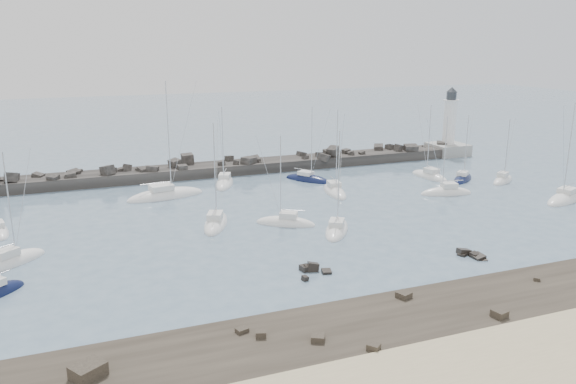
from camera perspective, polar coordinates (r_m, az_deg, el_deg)
The scene contains 19 objects.
ground at distance 66.53m, azimuth 2.56°, elevation -4.96°, with size 400.00×400.00×0.00m, color slate.
rock_shelf at distance 48.85m, azimuth 13.02°, elevation -13.08°, with size 140.00×12.00×1.68m.
rock_cluster_near at distance 57.93m, azimuth 2.36°, elevation -7.89°, with size 3.67×3.26×1.37m.
rock_cluster_far at distance 64.97m, azimuth 18.07°, elevation -6.20°, with size 2.35×3.42×1.34m.
breakwater at distance 99.35m, azimuth -10.39°, elevation 1.75°, with size 115.00×7.61×5.28m.
lighthouse at distance 121.10m, azimuth 15.97°, elevation 5.11°, with size 7.00×7.00×14.60m.
sailboat_0 at distance 66.47m, azimuth -26.31°, elevation -6.45°, with size 7.82×7.07×12.99m.
sailboat_3 at distance 72.45m, azimuth -7.35°, elevation -3.25°, with size 5.91×9.26×14.17m.
sailboat_4 at distance 86.70m, azimuth -12.34°, elevation -0.42°, with size 12.35×5.71×18.60m.
sailboat_5 at distance 72.15m, azimuth -0.24°, elevation -3.21°, with size 7.86×6.33×12.52m.
sailboat_6 at distance 87.37m, azimuth 4.75°, elevation -0.01°, with size 4.20×9.20×14.06m.
sailboat_7 at distance 69.90m, azimuth 4.97°, elevation -3.88°, with size 6.82×8.58×13.43m.
sailboat_8 at distance 95.01m, azimuth 2.02°, elevation 1.25°, with size 7.15×8.53×13.49m.
sailboat_9 at distance 89.70m, azimuth 15.78°, elevation -0.13°, with size 8.50×4.34×13.10m.
sailboat_10 at distance 99.91m, azimuth 14.17°, elevation 1.50°, with size 3.66×8.73×13.50m.
sailboat_11 at distance 92.57m, azimuth 26.30°, elevation -0.68°, with size 10.35×6.53×15.63m.
sailboat_12 at distance 100.74m, azimuth 20.98°, elevation 1.06°, with size 7.16×5.48×11.45m.
sailboat_13 at distance 92.76m, azimuth -6.46°, elevation 0.84°, with size 5.80×9.13×13.92m.
sailboat_14 at distance 99.68m, azimuth 17.31°, elevation 1.23°, with size 7.34×6.36×11.93m.
Camera 1 is at (-25.18, -57.25, 22.69)m, focal length 35.00 mm.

